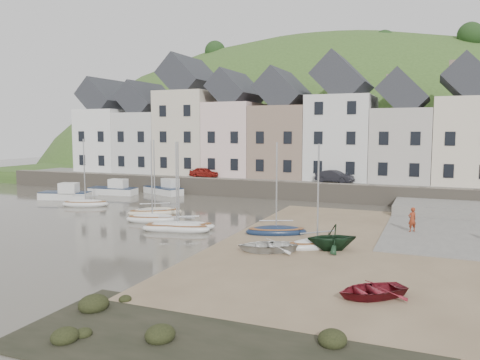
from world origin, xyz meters
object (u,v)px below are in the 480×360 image
at_px(car_right, 335,177).
at_px(rowboat_white, 267,245).
at_px(rowboat_red, 371,290).
at_px(car_left, 204,172).
at_px(rowboat_green, 332,237).
at_px(sailboat_0, 85,203).
at_px(person_red, 412,219).

bearing_deg(car_right, rowboat_white, -163.91).
height_order(rowboat_red, car_left, car_left).
height_order(rowboat_white, car_right, car_right).
height_order(rowboat_red, car_right, car_right).
xyz_separation_m(rowboat_white, rowboat_green, (3.32, 1.71, 0.41)).
relative_size(sailboat_0, person_red, 3.84).
bearing_deg(person_red, car_right, -99.17).
height_order(person_red, car_left, car_left).
height_order(rowboat_white, rowboat_red, rowboat_white).
bearing_deg(car_left, rowboat_red, -141.63).
xyz_separation_m(rowboat_red, person_red, (0.95, 13.81, 0.57)).
distance_m(sailboat_0, rowboat_white, 22.68).
xyz_separation_m(rowboat_red, car_right, (-7.09, 28.13, 1.86)).
bearing_deg(rowboat_green, car_left, -167.87).
bearing_deg(rowboat_red, rowboat_green, 163.06).
bearing_deg(sailboat_0, rowboat_white, -24.15).
height_order(rowboat_green, person_red, person_red).
xyz_separation_m(rowboat_white, car_left, (-15.43, 22.77, 1.76)).
distance_m(rowboat_green, person_red, 7.84).
relative_size(sailboat_0, rowboat_white, 1.90).
bearing_deg(rowboat_green, car_right, 161.30).
bearing_deg(rowboat_white, rowboat_green, 89.22).
distance_m(person_red, car_left, 26.91).
height_order(car_left, car_right, car_right).
xyz_separation_m(rowboat_red, car_left, (-21.80, 28.13, 1.80)).
bearing_deg(car_right, sailboat_0, 138.31).
distance_m(sailboat_0, rowboat_red, 30.77).
distance_m(rowboat_white, car_right, 22.85).
distance_m(sailboat_0, car_left, 14.60).
xyz_separation_m(rowboat_white, car_right, (-0.72, 22.77, 1.83)).
xyz_separation_m(sailboat_0, rowboat_red, (27.06, -14.65, 0.11)).
relative_size(sailboat_0, rowboat_green, 2.22).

